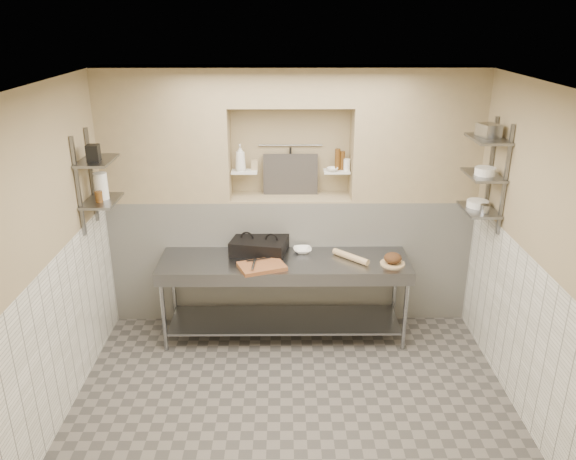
{
  "coord_description": "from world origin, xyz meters",
  "views": [
    {
      "loc": [
        -0.08,
        -4.13,
        3.3
      ],
      "look_at": [
        -0.04,
        0.9,
        1.35
      ],
      "focal_mm": 35.0,
      "sensor_mm": 36.0,
      "label": 1
    }
  ],
  "objects_px": {
    "jug_left": "(101,186)",
    "bowl_alcove": "(332,169)",
    "panini_press": "(259,246)",
    "cutting_board": "(262,266)",
    "mixing_bowl": "(302,250)",
    "bottle_soap": "(240,158)",
    "prep_table": "(284,283)",
    "rolling_pin": "(351,257)",
    "bread_loaf": "(393,258)"
  },
  "relations": [
    {
      "from": "mixing_bowl",
      "to": "bowl_alcove",
      "type": "relative_size",
      "value": 1.59
    },
    {
      "from": "cutting_board",
      "to": "jug_left",
      "type": "relative_size",
      "value": 1.72
    },
    {
      "from": "prep_table",
      "to": "jug_left",
      "type": "bearing_deg",
      "value": -176.6
    },
    {
      "from": "bowl_alcove",
      "to": "jug_left",
      "type": "bearing_deg",
      "value": -164.48
    },
    {
      "from": "panini_press",
      "to": "mixing_bowl",
      "type": "relative_size",
      "value": 3.28
    },
    {
      "from": "bottle_soap",
      "to": "rolling_pin",
      "type": "bearing_deg",
      "value": -25.04
    },
    {
      "from": "prep_table",
      "to": "cutting_board",
      "type": "distance_m",
      "value": 0.4
    },
    {
      "from": "cutting_board",
      "to": "rolling_pin",
      "type": "bearing_deg",
      "value": 12.18
    },
    {
      "from": "prep_table",
      "to": "mixing_bowl",
      "type": "xyz_separation_m",
      "value": [
        0.19,
        0.21,
        0.28
      ]
    },
    {
      "from": "cutting_board",
      "to": "mixing_bowl",
      "type": "bearing_deg",
      "value": 43.27
    },
    {
      "from": "panini_press",
      "to": "mixing_bowl",
      "type": "bearing_deg",
      "value": 11.12
    },
    {
      "from": "panini_press",
      "to": "mixing_bowl",
      "type": "xyz_separation_m",
      "value": [
        0.46,
        -0.01,
        -0.05
      ]
    },
    {
      "from": "rolling_pin",
      "to": "bottle_soap",
      "type": "distance_m",
      "value": 1.58
    },
    {
      "from": "cutting_board",
      "to": "bottle_soap",
      "type": "relative_size",
      "value": 1.55
    },
    {
      "from": "mixing_bowl",
      "to": "rolling_pin",
      "type": "relative_size",
      "value": 0.44
    },
    {
      "from": "cutting_board",
      "to": "rolling_pin",
      "type": "relative_size",
      "value": 1.01
    },
    {
      "from": "panini_press",
      "to": "cutting_board",
      "type": "xyz_separation_m",
      "value": [
        0.04,
        -0.4,
        -0.06
      ]
    },
    {
      "from": "bottle_soap",
      "to": "jug_left",
      "type": "height_order",
      "value": "bottle_soap"
    },
    {
      "from": "bowl_alcove",
      "to": "rolling_pin",
      "type": "bearing_deg",
      "value": -71.64
    },
    {
      "from": "rolling_pin",
      "to": "bottle_soap",
      "type": "xyz_separation_m",
      "value": [
        -1.16,
        0.54,
        0.92
      ]
    },
    {
      "from": "mixing_bowl",
      "to": "rolling_pin",
      "type": "distance_m",
      "value": 0.53
    },
    {
      "from": "prep_table",
      "to": "jug_left",
      "type": "xyz_separation_m",
      "value": [
        -1.77,
        -0.11,
        1.1
      ]
    },
    {
      "from": "jug_left",
      "to": "bottle_soap",
      "type": "bearing_deg",
      "value": 26.92
    },
    {
      "from": "panini_press",
      "to": "cutting_board",
      "type": "distance_m",
      "value": 0.41
    },
    {
      "from": "panini_press",
      "to": "cutting_board",
      "type": "bearing_deg",
      "value": -72.6
    },
    {
      "from": "rolling_pin",
      "to": "bread_loaf",
      "type": "height_order",
      "value": "bread_loaf"
    },
    {
      "from": "rolling_pin",
      "to": "cutting_board",
      "type": "bearing_deg",
      "value": -167.82
    },
    {
      "from": "jug_left",
      "to": "mixing_bowl",
      "type": "bearing_deg",
      "value": 9.21
    },
    {
      "from": "bread_loaf",
      "to": "bottle_soap",
      "type": "relative_size",
      "value": 0.63
    },
    {
      "from": "prep_table",
      "to": "bowl_alcove",
      "type": "height_order",
      "value": "bowl_alcove"
    },
    {
      "from": "bottle_soap",
      "to": "jug_left",
      "type": "bearing_deg",
      "value": -153.08
    },
    {
      "from": "panini_press",
      "to": "mixing_bowl",
      "type": "distance_m",
      "value": 0.47
    },
    {
      "from": "cutting_board",
      "to": "bottle_soap",
      "type": "height_order",
      "value": "bottle_soap"
    },
    {
      "from": "prep_table",
      "to": "bottle_soap",
      "type": "relative_size",
      "value": 9.05
    },
    {
      "from": "jug_left",
      "to": "bowl_alcove",
      "type": "bearing_deg",
      "value": 15.52
    },
    {
      "from": "bottle_soap",
      "to": "bowl_alcove",
      "type": "distance_m",
      "value": 1.0
    },
    {
      "from": "rolling_pin",
      "to": "bottle_soap",
      "type": "height_order",
      "value": "bottle_soap"
    },
    {
      "from": "prep_table",
      "to": "bread_loaf",
      "type": "bearing_deg",
      "value": -5.19
    },
    {
      "from": "mixing_bowl",
      "to": "bottle_soap",
      "type": "relative_size",
      "value": 0.68
    },
    {
      "from": "prep_table",
      "to": "bottle_soap",
      "type": "distance_m",
      "value": 1.41
    },
    {
      "from": "bread_loaf",
      "to": "bowl_alcove",
      "type": "relative_size",
      "value": 1.47
    },
    {
      "from": "panini_press",
      "to": "jug_left",
      "type": "relative_size",
      "value": 2.47
    },
    {
      "from": "mixing_bowl",
      "to": "bowl_alcove",
      "type": "xyz_separation_m",
      "value": [
        0.32,
        0.32,
        0.81
      ]
    },
    {
      "from": "rolling_pin",
      "to": "bowl_alcove",
      "type": "xyz_separation_m",
      "value": [
        -0.17,
        0.52,
        0.8
      ]
    },
    {
      "from": "bread_loaf",
      "to": "rolling_pin",
      "type": "bearing_deg",
      "value": 164.62
    },
    {
      "from": "prep_table",
      "to": "mixing_bowl",
      "type": "height_order",
      "value": "mixing_bowl"
    },
    {
      "from": "cutting_board",
      "to": "mixing_bowl",
      "type": "height_order",
      "value": "mixing_bowl"
    },
    {
      "from": "mixing_bowl",
      "to": "bottle_soap",
      "type": "distance_m",
      "value": 1.19
    },
    {
      "from": "panini_press",
      "to": "prep_table",
      "type": "bearing_deg",
      "value": -27.49
    },
    {
      "from": "bottle_soap",
      "to": "bread_loaf",
      "type": "bearing_deg",
      "value": -22.61
    }
  ]
}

